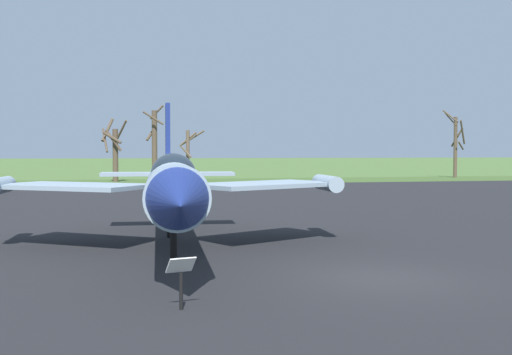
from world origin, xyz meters
TOP-DOWN VIEW (x-y plane):
  - ground_plane at (0.00, 0.00)m, footprint 600.00×600.00m
  - asphalt_apron at (0.00, 17.91)m, footprint 89.88×59.71m
  - grass_verge_strip at (0.00, 53.76)m, footprint 149.88×12.00m
  - jet_fighter_front_left at (-4.85, 5.58)m, footprint 12.30×16.23m
  - info_placard_front_left at (-5.34, -2.09)m, footprint 0.62×0.44m
  - bare_tree_center at (-6.58, 54.41)m, footprint 2.81×2.88m
  - bare_tree_right_of_center at (-2.12, 57.92)m, footprint 2.48×2.54m
  - bare_tree_far_right at (1.33, 54.57)m, footprint 2.83×2.86m
  - bare_tree_backdrop_extra at (34.65, 56.62)m, footprint 2.87×2.60m

SIDE VIEW (x-z plane):
  - ground_plane at x=0.00m, z-range 0.00..0.00m
  - asphalt_apron at x=0.00m, z-range 0.00..0.05m
  - grass_verge_strip at x=0.00m, z-range 0.00..0.06m
  - info_placard_front_left at x=-5.34m, z-range 0.16..1.30m
  - jet_fighter_front_left at x=-4.85m, z-range -0.38..4.89m
  - bare_tree_far_right at x=1.33m, z-range 0.39..6.02m
  - bare_tree_center at x=-6.58m, z-range 0.14..7.00m
  - bare_tree_right_of_center at x=-2.12m, z-range -0.03..8.54m
  - bare_tree_backdrop_extra at x=34.65m, z-range 0.09..8.51m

